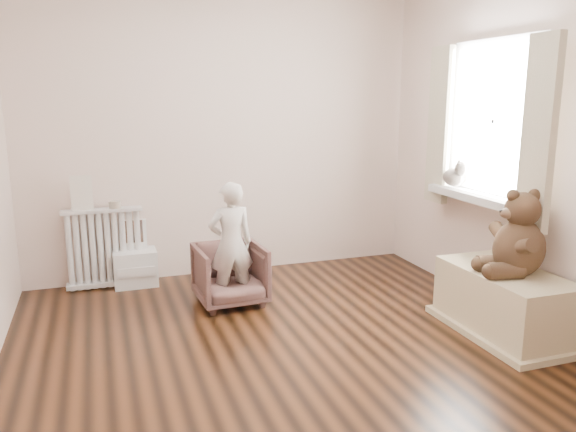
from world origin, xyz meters
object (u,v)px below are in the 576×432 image
object	(u,v)px
toy_vanity	(135,255)
armchair	(230,274)
radiator	(104,244)
plush_cat	(454,175)
toy_bench	(504,306)
child	(231,244)
teddy_bear	(520,243)

from	to	relation	value
toy_vanity	armchair	world-z (taller)	toy_vanity
radiator	plush_cat	xyz separation A→B (m)	(2.76, -1.05, 0.61)
radiator	plush_cat	size ratio (longest dim) A/B	2.59
plush_cat	toy_bench	bearing A→B (deg)	-99.45
child	toy_bench	world-z (taller)	child
toy_vanity	child	xyz separation A→B (m)	(0.69, -0.76, 0.23)
toy_vanity	armchair	xyz separation A→B (m)	(0.69, -0.71, -0.03)
radiator	toy_bench	size ratio (longest dim) A/B	0.72
armchair	teddy_bear	world-z (taller)	teddy_bear
plush_cat	radiator	bearing A→B (deg)	158.97
armchair	teddy_bear	distance (m)	2.16
child	radiator	bearing A→B (deg)	-43.55
toy_vanity	plush_cat	distance (m)	2.81
toy_bench	teddy_bear	distance (m)	0.48
armchair	child	size ratio (longest dim) A/B	0.55
child	toy_bench	xyz separation A→B (m)	(1.69, -1.13, -0.31)
teddy_bear	plush_cat	size ratio (longest dim) A/B	2.14
toy_vanity	armchair	bearing A→B (deg)	-45.67
toy_vanity	plush_cat	xyz separation A→B (m)	(2.52, -1.02, 0.72)
toy_vanity	child	distance (m)	1.05
plush_cat	child	bearing A→B (deg)	171.57
teddy_bear	plush_cat	distance (m)	1.00
toy_vanity	child	world-z (taller)	child
armchair	plush_cat	xyz separation A→B (m)	(1.83, -0.31, 0.76)
toy_vanity	radiator	bearing A→B (deg)	173.03
radiator	teddy_bear	world-z (taller)	teddy_bear
child	teddy_bear	xyz separation A→B (m)	(1.71, -1.20, 0.16)
toy_bench	plush_cat	size ratio (longest dim) A/B	3.58
radiator	armchair	world-z (taller)	radiator
armchair	child	world-z (taller)	child
teddy_bear	plush_cat	xyz separation A→B (m)	(0.12, 0.94, 0.33)
child	plush_cat	size ratio (longest dim) A/B	3.63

